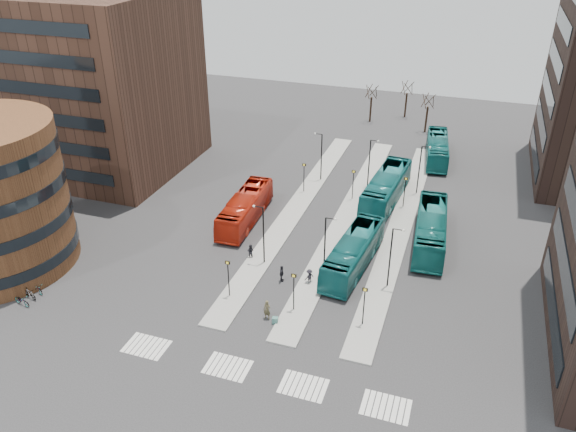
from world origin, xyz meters
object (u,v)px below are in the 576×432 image
(teal_bus_d, at_px, (437,149))
(commuter_c, at_px, (309,277))
(teal_bus_c, at_px, (431,229))
(bicycle_mid, at_px, (30,294))
(red_bus, at_px, (245,208))
(teal_bus_b, at_px, (386,188))
(traveller, at_px, (267,310))
(bicycle_far, at_px, (38,288))
(commuter_a, at_px, (250,251))
(bicycle_near, at_px, (22,300))
(suitcase, at_px, (275,320))
(commuter_b, at_px, (282,274))
(teal_bus_a, at_px, (353,253))

(teal_bus_d, xyz_separation_m, commuter_c, (-8.05, -33.20, -0.85))
(teal_bus_c, relative_size, bicycle_mid, 7.30)
(commuter_c, bearing_deg, red_bus, -96.25)
(teal_bus_b, bearing_deg, red_bus, -140.04)
(traveller, bearing_deg, bicycle_far, -167.19)
(commuter_c, bearing_deg, commuter_a, -72.98)
(teal_bus_c, relative_size, traveller, 6.96)
(traveller, relative_size, commuter_c, 1.20)
(teal_bus_b, height_order, traveller, teal_bus_b)
(commuter_a, relative_size, commuter_c, 1.01)
(commuter_a, xyz_separation_m, commuter_c, (6.73, -2.24, -0.01))
(teal_bus_d, bearing_deg, traveller, -110.41)
(commuter_a, xyz_separation_m, bicycle_near, (-15.97, -13.37, -0.28))
(red_bus, distance_m, bicycle_mid, 22.94)
(teal_bus_b, height_order, teal_bus_c, teal_bus_b)
(suitcase, height_order, teal_bus_d, teal_bus_d)
(teal_bus_c, height_order, commuter_b, teal_bus_c)
(teal_bus_b, height_order, bicycle_mid, teal_bus_b)
(suitcase, relative_size, bicycle_near, 0.33)
(traveller, bearing_deg, teal_bus_c, 59.29)
(red_bus, xyz_separation_m, teal_bus_c, (19.67, 1.68, 0.13))
(teal_bus_c, xyz_separation_m, traveller, (-11.51, -16.58, -0.84))
(teal_bus_b, bearing_deg, suitcase, -95.84)
(traveller, height_order, bicycle_mid, traveller)
(commuter_b, height_order, bicycle_near, commuter_b)
(bicycle_far, bearing_deg, red_bus, -10.32)
(commuter_b, distance_m, bicycle_mid, 22.39)
(teal_bus_d, bearing_deg, teal_bus_b, -112.89)
(commuter_a, distance_m, bicycle_near, 20.83)
(suitcase, bearing_deg, commuter_c, 71.40)
(teal_bus_d, relative_size, bicycle_far, 6.51)
(teal_bus_b, relative_size, commuter_c, 8.61)
(suitcase, bearing_deg, bicycle_near, -176.99)
(teal_bus_a, xyz_separation_m, commuter_b, (-5.70, -4.38, -0.82))
(bicycle_near, bearing_deg, teal_bus_c, -45.16)
(commuter_b, bearing_deg, bicycle_far, 104.11)
(traveller, xyz_separation_m, bicycle_near, (-20.82, -5.17, -0.42))
(teal_bus_b, height_order, bicycle_near, teal_bus_b)
(commuter_a, bearing_deg, teal_bus_d, -117.20)
(commuter_b, bearing_deg, bicycle_mid, 106.44)
(bicycle_mid, relative_size, bicycle_far, 0.97)
(suitcase, bearing_deg, teal_bus_c, 48.45)
(red_bus, xyz_separation_m, commuter_a, (3.31, -6.70, -0.86))
(bicycle_near, distance_m, bicycle_far, 1.96)
(suitcase, relative_size, traveller, 0.33)
(commuter_b, relative_size, commuter_c, 1.09)
(suitcase, distance_m, teal_bus_d, 40.59)
(commuter_b, bearing_deg, traveller, 177.44)
(teal_bus_c, relative_size, bicycle_near, 6.93)
(teal_bus_b, xyz_separation_m, bicycle_far, (-26.36, -27.75, -1.33))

